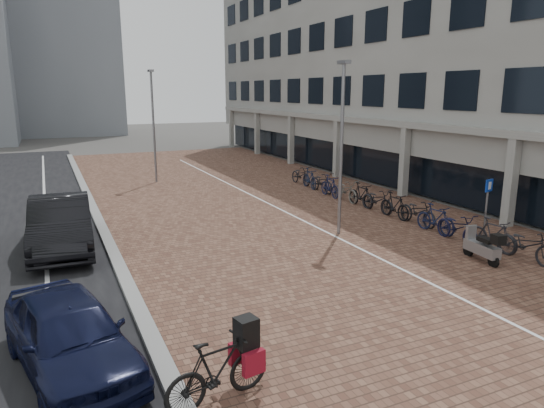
{
  "coord_description": "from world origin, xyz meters",
  "views": [
    {
      "loc": [
        -6.69,
        -8.55,
        4.98
      ],
      "look_at": [
        0.0,
        6.0,
        1.3
      ],
      "focal_mm": 32.48,
      "sensor_mm": 36.0,
      "label": 1
    }
  ],
  "objects_px": {
    "car_navy": "(69,334)",
    "car_dark": "(61,224)",
    "scooter_front": "(482,246)",
    "hero_bike": "(218,369)",
    "parking_sign": "(487,200)"
  },
  "relations": [
    {
      "from": "car_navy",
      "to": "car_dark",
      "type": "bearing_deg",
      "value": 76.23
    },
    {
      "from": "scooter_front",
      "to": "car_dark",
      "type": "bearing_deg",
      "value": 156.61
    },
    {
      "from": "car_dark",
      "to": "hero_bike",
      "type": "relative_size",
      "value": 2.62
    },
    {
      "from": "car_navy",
      "to": "car_dark",
      "type": "distance_m",
      "value": 7.67
    },
    {
      "from": "hero_bike",
      "to": "scooter_front",
      "type": "height_order",
      "value": "hero_bike"
    },
    {
      "from": "hero_bike",
      "to": "car_navy",
      "type": "bearing_deg",
      "value": 35.67
    },
    {
      "from": "car_navy",
      "to": "hero_bike",
      "type": "distance_m",
      "value": 2.93
    },
    {
      "from": "hero_bike",
      "to": "car_dark",
      "type": "bearing_deg",
      "value": 0.8
    },
    {
      "from": "car_dark",
      "to": "hero_bike",
      "type": "distance_m",
      "value": 9.88
    },
    {
      "from": "car_navy",
      "to": "parking_sign",
      "type": "height_order",
      "value": "parking_sign"
    },
    {
      "from": "parking_sign",
      "to": "scooter_front",
      "type": "bearing_deg",
      "value": -153.89
    },
    {
      "from": "hero_bike",
      "to": "scooter_front",
      "type": "relative_size",
      "value": 1.33
    },
    {
      "from": "hero_bike",
      "to": "scooter_front",
      "type": "distance_m",
      "value": 9.84
    },
    {
      "from": "car_dark",
      "to": "parking_sign",
      "type": "height_order",
      "value": "parking_sign"
    },
    {
      "from": "car_dark",
      "to": "car_navy",
      "type": "bearing_deg",
      "value": -88.65
    }
  ]
}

